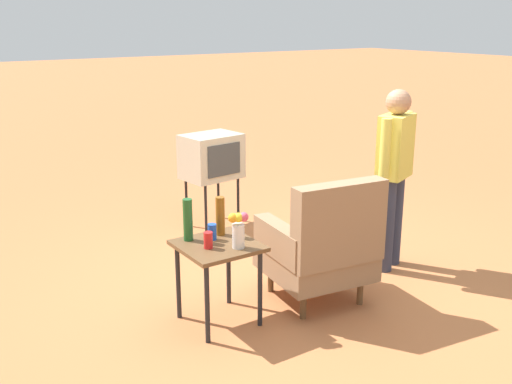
% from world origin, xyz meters
% --- Properties ---
extents(ground_plane, '(60.00, 60.00, 0.00)m').
position_xyz_m(ground_plane, '(0.00, 0.00, 0.00)').
color(ground_plane, '#B76B3D').
extents(armchair, '(0.86, 0.87, 1.06)m').
position_xyz_m(armchair, '(0.10, 0.30, 0.50)').
color(armchair, brown).
rests_on(armchair, ground).
extents(side_table, '(0.56, 0.56, 0.63)m').
position_xyz_m(side_table, '(0.95, 0.11, 0.54)').
color(side_table, black).
rests_on(side_table, ground).
extents(tv_on_stand, '(0.65, 0.51, 1.03)m').
position_xyz_m(tv_on_stand, '(-0.11, -1.82, 0.78)').
color(tv_on_stand, black).
rests_on(tv_on_stand, ground).
extents(person_standing, '(0.53, 0.34, 1.64)m').
position_xyz_m(person_standing, '(-0.89, 0.08, 0.94)').
color(person_standing, '#2D3347').
rests_on(person_standing, ground).
extents(bottle_wine_green, '(0.07, 0.07, 0.32)m').
position_xyz_m(bottle_wine_green, '(1.09, -0.08, 0.79)').
color(bottle_wine_green, '#1E5623').
rests_on(bottle_wine_green, side_table).
extents(soda_can_red, '(0.07, 0.07, 0.12)m').
position_xyz_m(soda_can_red, '(1.05, 0.15, 0.69)').
color(soda_can_red, red).
rests_on(soda_can_red, side_table).
extents(bottle_tall_amber, '(0.07, 0.07, 0.30)m').
position_xyz_m(bottle_tall_amber, '(0.83, -0.05, 0.78)').
color(bottle_tall_amber, brown).
rests_on(bottle_tall_amber, side_table).
extents(soda_can_blue, '(0.07, 0.07, 0.12)m').
position_xyz_m(soda_can_blue, '(0.94, 0.01, 0.69)').
color(soda_can_blue, blue).
rests_on(soda_can_blue, side_table).
extents(flower_vase, '(0.15, 0.10, 0.27)m').
position_xyz_m(flower_vase, '(0.86, 0.26, 0.78)').
color(flower_vase, silver).
rests_on(flower_vase, side_table).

